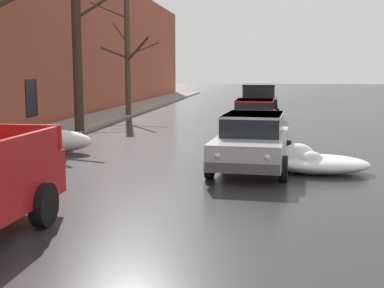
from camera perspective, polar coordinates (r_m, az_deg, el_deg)
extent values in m
cube|color=gray|center=(19.81, -17.31, 0.60)|extent=(2.54, 80.00, 0.12)
cube|color=black|center=(23.32, -17.28, 4.84)|extent=(0.08, 1.10, 1.60)
ellipsoid|color=white|center=(16.62, -16.00, 0.37)|extent=(3.06, 1.01, 0.75)
ellipsoid|color=white|center=(16.92, -18.08, 0.30)|extent=(0.82, 0.68, 0.68)
ellipsoid|color=white|center=(13.23, 13.78, -2.14)|extent=(2.46, 1.46, 0.44)
ellipsoid|color=white|center=(13.20, 11.55, -1.48)|extent=(0.86, 0.72, 0.72)
ellipsoid|color=white|center=(12.96, 12.91, -2.04)|extent=(0.68, 0.57, 0.57)
cylinder|color=#382B1E|center=(21.16, -12.53, 10.62)|extent=(0.37, 0.37, 7.04)
cylinder|color=#382B1E|center=(21.36, -10.94, 14.47)|extent=(1.23, 0.71, 0.93)
cylinder|color=#4C3D2D|center=(28.42, -7.10, 9.51)|extent=(0.30, 0.30, 6.50)
cylinder|color=#4C3D2D|center=(28.80, -7.91, 12.01)|extent=(0.98, 0.52, 1.16)
cylinder|color=#4C3D2D|center=(29.11, -9.20, 14.34)|extent=(2.23, 0.55, 0.99)
cylinder|color=#4C3D2D|center=(27.53, -5.99, 10.33)|extent=(1.63, 1.64, 1.25)
cylinder|color=#4C3D2D|center=(28.32, -5.39, 10.36)|extent=(1.72, 0.26, 0.76)
cylinder|color=#4C3D2D|center=(28.52, -8.56, 9.91)|extent=(1.49, 0.34, 0.68)
cube|color=red|center=(8.19, -18.13, -0.59)|extent=(0.12, 2.42, 0.44)
cube|color=red|center=(9.87, -18.85, 0.80)|extent=(1.73, 0.11, 0.44)
cylinder|color=black|center=(8.80, -15.97, -6.43)|extent=(0.23, 0.72, 0.72)
cube|color=#B7B7BC|center=(13.31, 6.63, -0.25)|extent=(2.00, 4.41, 0.60)
cube|color=black|center=(13.46, 6.76, 2.24)|extent=(1.60, 2.34, 0.52)
cube|color=#B7B7BC|center=(13.43, 6.77, 3.22)|extent=(1.64, 2.39, 0.06)
cube|color=#525254|center=(11.28, 5.52, -2.66)|extent=(1.64, 0.25, 0.22)
cube|color=#525254|center=(15.40, 7.41, 0.20)|extent=(1.64, 0.25, 0.22)
cylinder|color=black|center=(11.99, 10.01, -2.69)|extent=(0.23, 0.61, 0.60)
cylinder|color=black|center=(12.18, 1.96, -2.41)|extent=(0.23, 0.61, 0.60)
cylinder|color=black|center=(14.61, 10.47, -0.77)|extent=(0.23, 0.61, 0.60)
cylinder|color=black|center=(14.77, 3.84, -0.56)|extent=(0.23, 0.61, 0.60)
sphere|color=silver|center=(11.16, 8.28, -1.47)|extent=(0.14, 0.14, 0.14)
sphere|color=silver|center=(11.29, 2.79, -1.29)|extent=(0.14, 0.14, 0.14)
cube|color=red|center=(19.76, 6.86, 2.47)|extent=(1.70, 4.43, 0.60)
cube|color=black|center=(19.93, 6.91, 4.13)|extent=(1.43, 2.31, 0.52)
cube|color=red|center=(19.92, 6.92, 4.79)|extent=(1.46, 2.36, 0.06)
cube|color=#520B0B|center=(17.65, 6.57, 1.21)|extent=(1.58, 0.15, 0.22)
cube|color=#520B0B|center=(21.92, 7.07, 2.54)|extent=(1.58, 0.15, 0.22)
cylinder|color=black|center=(18.43, 9.24, 1.07)|extent=(0.19, 0.60, 0.60)
cylinder|color=black|center=(18.49, 4.12, 1.18)|extent=(0.19, 0.60, 0.60)
cylinder|color=black|center=(21.13, 9.22, 1.96)|extent=(0.19, 0.60, 0.60)
cylinder|color=black|center=(21.19, 4.76, 2.06)|extent=(0.19, 0.60, 0.60)
sphere|color=silver|center=(17.57, 8.29, 2.00)|extent=(0.14, 0.14, 0.14)
sphere|color=silver|center=(17.62, 4.88, 2.08)|extent=(0.14, 0.14, 0.14)
cube|color=black|center=(27.12, 7.31, 4.27)|extent=(1.82, 4.40, 0.80)
cube|color=black|center=(27.13, 7.34, 5.84)|extent=(1.57, 3.08, 0.68)
cube|color=black|center=(27.12, 7.36, 6.49)|extent=(1.60, 3.14, 0.06)
cube|color=black|center=(25.00, 7.26, 3.31)|extent=(1.77, 0.12, 0.22)
cube|color=black|center=(29.28, 7.34, 4.00)|extent=(1.77, 0.12, 0.22)
cylinder|color=black|center=(25.80, 9.33, 3.15)|extent=(0.18, 0.68, 0.68)
cylinder|color=black|center=(25.82, 5.22, 3.22)|extent=(0.18, 0.68, 0.68)
cylinder|color=black|center=(28.52, 9.19, 3.61)|extent=(0.18, 0.68, 0.68)
cylinder|color=black|center=(28.53, 5.46, 3.68)|extent=(0.18, 0.68, 0.68)
sphere|color=silver|center=(24.95, 8.63, 4.10)|extent=(0.14, 0.14, 0.14)
sphere|color=silver|center=(24.96, 5.92, 4.15)|extent=(0.14, 0.14, 0.14)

